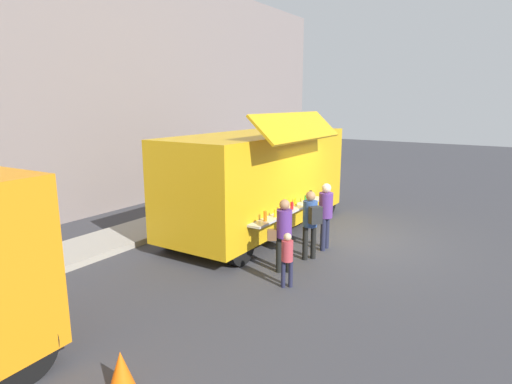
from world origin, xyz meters
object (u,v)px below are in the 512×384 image
object	(u,v)px
customer_front_ordering	(326,210)
customer_mid_with_backpack	(311,218)
trash_bin	(263,184)
food_truck_main	(260,178)
customer_rear_waiting	(283,230)
child_near_queue	(287,255)
traffic_cone_orange	(121,371)

from	to	relation	value
customer_front_ordering	customer_mid_with_backpack	xyz separation A→B (m)	(-0.84, -0.00, -0.01)
customer_front_ordering	customer_mid_with_backpack	world-z (taller)	customer_front_ordering
trash_bin	customer_front_ordering	size ratio (longest dim) A/B	0.56
food_truck_main	trash_bin	xyz separation A→B (m)	(3.88, 2.32, -1.05)
customer_rear_waiting	child_near_queue	distance (m)	0.81
food_truck_main	customer_mid_with_backpack	xyz separation A→B (m)	(-1.34, -2.22, -0.53)
trash_bin	customer_mid_with_backpack	xyz separation A→B (m)	(-5.23, -4.54, 0.52)
trash_bin	customer_rear_waiting	bearing A→B (deg)	-144.81
food_truck_main	customer_rear_waiting	size ratio (longest dim) A/B	4.00
customer_rear_waiting	child_near_queue	world-z (taller)	customer_rear_waiting
trash_bin	child_near_queue	xyz separation A→B (m)	(-6.84, -4.82, 0.20)
food_truck_main	trash_bin	size ratio (longest dim) A/B	6.92
traffic_cone_orange	trash_bin	xyz separation A→B (m)	(10.68, 4.56, 0.19)
customer_front_ordering	child_near_queue	distance (m)	2.49
food_truck_main	trash_bin	distance (m)	4.65
customer_front_ordering	child_near_queue	xyz separation A→B (m)	(-2.45, -0.28, -0.33)
child_near_queue	food_truck_main	bearing A→B (deg)	-0.27
traffic_cone_orange	customer_mid_with_backpack	world-z (taller)	customer_mid_with_backpack
traffic_cone_orange	child_near_queue	size ratio (longest dim) A/B	0.49
trash_bin	customer_rear_waiting	xyz separation A→B (m)	(-6.22, -4.38, 0.49)
trash_bin	customer_rear_waiting	world-z (taller)	customer_rear_waiting
food_truck_main	child_near_queue	size ratio (longest dim) A/B	5.76
customer_front_ordering	customer_rear_waiting	distance (m)	1.84
traffic_cone_orange	customer_rear_waiting	distance (m)	4.52
trash_bin	traffic_cone_orange	bearing A→B (deg)	-156.90
food_truck_main	customer_front_ordering	size ratio (longest dim) A/B	3.86
customer_mid_with_backpack	traffic_cone_orange	bearing A→B (deg)	126.50
food_truck_main	child_near_queue	bearing A→B (deg)	-140.50
customer_front_ordering	traffic_cone_orange	bearing A→B (deg)	90.02
trash_bin	customer_front_ordering	distance (m)	6.34
traffic_cone_orange	customer_mid_with_backpack	distance (m)	5.50
food_truck_main	traffic_cone_orange	bearing A→B (deg)	-162.54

